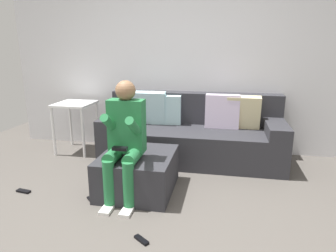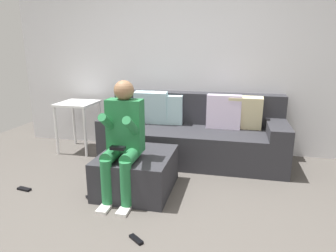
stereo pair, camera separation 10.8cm
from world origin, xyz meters
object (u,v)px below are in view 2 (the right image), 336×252
at_px(person_seated, 123,137).
at_px(remote_by_storage_bin, 91,199).
at_px(ottoman, 137,172).
at_px(side_table, 78,111).
at_px(couch_sectional, 194,134).
at_px(remote_under_side_table, 24,189).
at_px(remote_near_ottoman, 136,239).

bearing_deg(person_seated, remote_by_storage_bin, -155.50).
distance_m(ottoman, person_seated, 0.48).
relative_size(side_table, remote_by_storage_bin, 4.38).
xyz_separation_m(couch_sectional, ottoman, (-0.45, -1.06, -0.14)).
height_order(remote_by_storage_bin, remote_under_side_table, same).
height_order(ottoman, remote_near_ottoman, ottoman).
height_order(couch_sectional, remote_near_ottoman, couch_sectional).
distance_m(couch_sectional, remote_near_ottoman, 1.94).
height_order(couch_sectional, side_table, couch_sectional).
distance_m(couch_sectional, remote_by_storage_bin, 1.65).
xyz_separation_m(ottoman, person_seated, (-0.07, -0.18, 0.44)).
relative_size(person_seated, side_table, 1.65).
xyz_separation_m(person_seated, remote_near_ottoman, (0.34, -0.65, -0.62)).
height_order(remote_near_ottoman, remote_by_storage_bin, same).
relative_size(person_seated, remote_near_ottoman, 8.10).
bearing_deg(remote_near_ottoman, remote_by_storage_bin, 178.06).
bearing_deg(remote_under_side_table, remote_by_storage_bin, 5.75).
height_order(ottoman, remote_under_side_table, ottoman).
bearing_deg(couch_sectional, side_table, -179.30).
bearing_deg(remote_near_ottoman, side_table, 165.08).
distance_m(side_table, remote_under_side_table, 1.44).
xyz_separation_m(person_seated, remote_under_side_table, (-1.09, -0.10, -0.62)).
distance_m(ottoman, remote_near_ottoman, 0.90).
xyz_separation_m(ottoman, remote_near_ottoman, (0.27, -0.84, -0.19)).
bearing_deg(remote_under_side_table, ottoman, 22.37).
bearing_deg(remote_by_storage_bin, ottoman, 83.73).
bearing_deg(couch_sectional, remote_by_storage_bin, -120.87).
relative_size(couch_sectional, side_table, 3.30).
relative_size(ottoman, side_table, 1.12).
xyz_separation_m(person_seated, remote_by_storage_bin, (-0.31, -0.14, -0.62)).
height_order(couch_sectional, person_seated, person_seated).
xyz_separation_m(remote_by_storage_bin, remote_under_side_table, (-0.79, 0.04, 0.00)).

